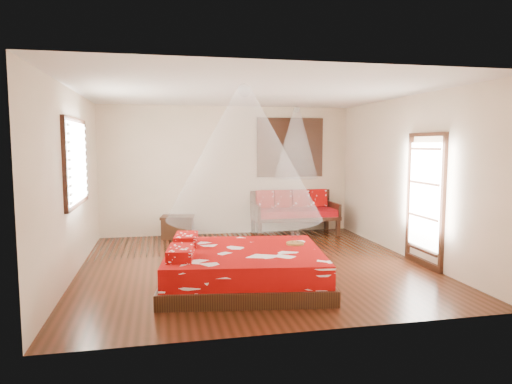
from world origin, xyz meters
TOP-DOWN VIEW (x-y plane):
  - room at (0.00, 0.00)m, footprint 5.54×5.54m
  - bed at (-0.35, -1.02)m, footprint 2.49×2.31m
  - daybed at (1.40, 2.38)m, footprint 1.85×0.82m
  - storage_chest at (-1.13, 2.45)m, footprint 0.75×0.59m
  - shutter_panel at (1.40, 2.72)m, footprint 1.52×0.06m
  - window_left at (-2.71, 0.20)m, footprint 0.10×1.74m
  - glazed_door at (2.72, -0.60)m, footprint 0.08×1.02m
  - wine_tray at (0.47, -0.83)m, footprint 0.26×0.26m
  - mosquito_net_main at (-0.33, -1.03)m, footprint 2.16×2.16m
  - mosquito_net_daybed at (1.40, 2.25)m, footprint 0.94×0.94m

SIDE VIEW (x-z plane):
  - storage_chest at x=-1.13m, z-range 0.00..0.47m
  - bed at x=-0.35m, z-range -0.07..0.58m
  - daybed at x=1.40m, z-range 0.04..1.00m
  - wine_tray at x=0.47m, z-range 0.45..0.66m
  - glazed_door at x=2.72m, z-range -0.01..2.15m
  - room at x=0.00m, z-range -0.02..2.82m
  - window_left at x=-2.71m, z-range 1.03..2.37m
  - mosquito_net_main at x=-0.33m, z-range 0.95..2.75m
  - shutter_panel at x=1.40m, z-range 1.24..2.56m
  - mosquito_net_daybed at x=1.40m, z-range 1.25..2.75m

